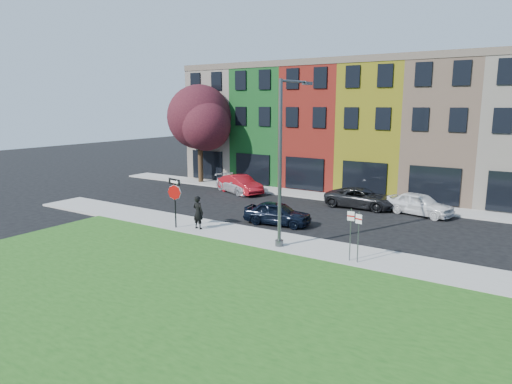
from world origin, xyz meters
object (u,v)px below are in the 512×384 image
Objects in this scene: sedan_near at (278,213)px; street_lamp at (283,164)px; stop_sign at (175,193)px; man at (198,212)px.

sedan_near is 0.52× the size of street_lamp.
stop_sign reaches higher than man.
street_lamp is (5.45, -0.08, 3.12)m from man.
man is at bearing 132.37° from sedan_near.
street_lamp is at bearing 17.09° from stop_sign.
street_lamp is (6.70, 0.42, 2.06)m from stop_sign.
sedan_near is 5.63m from street_lamp.
stop_sign is 7.02m from street_lamp.
man is at bearing -171.90° from street_lamp.
street_lamp reaches higher than sedan_near.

